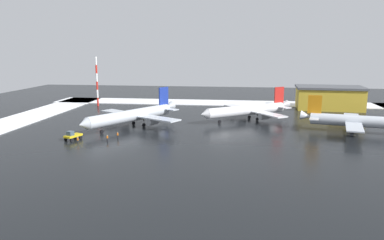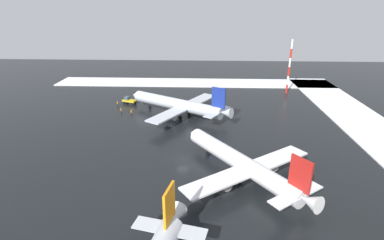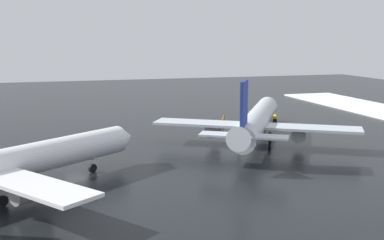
{
  "view_description": "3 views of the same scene",
  "coord_description": "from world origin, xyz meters",
  "px_view_note": "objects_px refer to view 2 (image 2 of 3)",
  "views": [
    {
      "loc": [
        -4.56,
        109.17,
        23.08
      ],
      "look_at": [
        8.87,
        6.54,
        3.24
      ],
      "focal_mm": 35.0,
      "sensor_mm": 36.0,
      "label": 1
    },
    {
      "loc": [
        -57.85,
        -4.49,
        32.18
      ],
      "look_at": [
        12.28,
        -1.49,
        4.5
      ],
      "focal_mm": 28.0,
      "sensor_mm": 36.0,
      "label": 2
    },
    {
      "loc": [
        -2.7,
        -62.5,
        16.15
      ],
      "look_at": [
        18.07,
        7.41,
        3.49
      ],
      "focal_mm": 45.0,
      "sensor_mm": 36.0,
      "label": 3
    }
  ],
  "objects_px": {
    "ground_crew_mid_apron": "(131,112)",
    "ground_crew_beside_wing": "(121,110)",
    "pushback_tug": "(129,100)",
    "antenna_mast": "(289,67)",
    "ground_crew_near_tug": "(118,104)",
    "airplane_parked_starboard": "(179,105)",
    "airplane_far_rear": "(242,163)"
  },
  "relations": [
    {
      "from": "ground_crew_mid_apron",
      "to": "ground_crew_beside_wing",
      "type": "distance_m",
      "value": 3.83
    },
    {
      "from": "pushback_tug",
      "to": "antenna_mast",
      "type": "bearing_deg",
      "value": -144.9
    },
    {
      "from": "pushback_tug",
      "to": "ground_crew_near_tug",
      "type": "bearing_deg",
      "value": 62.16
    },
    {
      "from": "ground_crew_near_tug",
      "to": "ground_crew_beside_wing",
      "type": "height_order",
      "value": "same"
    },
    {
      "from": "pushback_tug",
      "to": "airplane_parked_starboard",
      "type": "bearing_deg",
      "value": 168.86
    },
    {
      "from": "airplane_parked_starboard",
      "to": "ground_crew_beside_wing",
      "type": "distance_m",
      "value": 18.3
    },
    {
      "from": "airplane_far_rear",
      "to": "antenna_mast",
      "type": "bearing_deg",
      "value": -57.51
    },
    {
      "from": "pushback_tug",
      "to": "ground_crew_near_tug",
      "type": "height_order",
      "value": "pushback_tug"
    },
    {
      "from": "airplane_parked_starboard",
      "to": "airplane_far_rear",
      "type": "bearing_deg",
      "value": 144.92
    },
    {
      "from": "ground_crew_beside_wing",
      "to": "ground_crew_mid_apron",
      "type": "bearing_deg",
      "value": -87.31
    },
    {
      "from": "ground_crew_beside_wing",
      "to": "airplane_far_rear",
      "type": "bearing_deg",
      "value": -111.1
    },
    {
      "from": "airplane_far_rear",
      "to": "ground_crew_beside_wing",
      "type": "xyz_separation_m",
      "value": [
        35.62,
        33.14,
        -2.44
      ]
    },
    {
      "from": "ground_crew_near_tug",
      "to": "ground_crew_beside_wing",
      "type": "xyz_separation_m",
      "value": [
        -6.52,
        -2.93,
        0.0
      ]
    },
    {
      "from": "pushback_tug",
      "to": "ground_crew_near_tug",
      "type": "relative_size",
      "value": 2.97
    },
    {
      "from": "airplane_parked_starboard",
      "to": "airplane_far_rear",
      "type": "height_order",
      "value": "airplane_parked_starboard"
    },
    {
      "from": "airplane_far_rear",
      "to": "ground_crew_mid_apron",
      "type": "distance_m",
      "value": 45.23
    },
    {
      "from": "airplane_parked_starboard",
      "to": "ground_crew_mid_apron",
      "type": "distance_m",
      "value": 14.76
    },
    {
      "from": "airplane_parked_starboard",
      "to": "ground_crew_beside_wing",
      "type": "height_order",
      "value": "airplane_parked_starboard"
    },
    {
      "from": "ground_crew_beside_wing",
      "to": "pushback_tug",
      "type": "bearing_deg",
      "value": 24.97
    },
    {
      "from": "ground_crew_beside_wing",
      "to": "antenna_mast",
      "type": "distance_m",
      "value": 62.61
    },
    {
      "from": "airplane_far_rear",
      "to": "pushback_tug",
      "type": "relative_size",
      "value": 5.86
    },
    {
      "from": "antenna_mast",
      "to": "ground_crew_near_tug",
      "type": "bearing_deg",
      "value": 106.9
    },
    {
      "from": "ground_crew_near_tug",
      "to": "antenna_mast",
      "type": "distance_m",
      "value": 63.11
    },
    {
      "from": "airplane_parked_starboard",
      "to": "pushback_tug",
      "type": "distance_m",
      "value": 21.01
    },
    {
      "from": "airplane_parked_starboard",
      "to": "ground_crew_mid_apron",
      "type": "relative_size",
      "value": 19.21
    },
    {
      "from": "airplane_far_rear",
      "to": "airplane_parked_starboard",
      "type": "bearing_deg",
      "value": -12.22
    },
    {
      "from": "pushback_tug",
      "to": "ground_crew_near_tug",
      "type": "distance_m",
      "value": 4.19
    },
    {
      "from": "antenna_mast",
      "to": "airplane_parked_starboard",
      "type": "bearing_deg",
      "value": 123.96
    },
    {
      "from": "pushback_tug",
      "to": "ground_crew_mid_apron",
      "type": "height_order",
      "value": "pushback_tug"
    },
    {
      "from": "ground_crew_mid_apron",
      "to": "antenna_mast",
      "type": "relative_size",
      "value": 0.09
    },
    {
      "from": "antenna_mast",
      "to": "ground_crew_mid_apron",
      "type": "bearing_deg",
      "value": 116.16
    },
    {
      "from": "airplane_parked_starboard",
      "to": "ground_crew_near_tug",
      "type": "relative_size",
      "value": 19.21
    }
  ]
}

